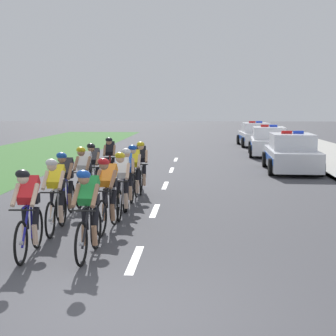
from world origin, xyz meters
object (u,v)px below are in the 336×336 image
Objects in this scene: cyclist_lead at (28,211)px; cyclist_sixth at (122,183)px; cyclist_fourth at (108,193)px; police_car_second at (269,142)px; police_car_third at (255,135)px; cyclist_ninth at (93,169)px; cyclist_eleventh at (110,159)px; cyclist_twelfth at (141,166)px; police_car_nearest at (291,154)px; cyclist_tenth at (134,172)px; cyclist_third at (56,194)px; cyclist_eighth at (127,177)px; cyclist_seventh at (84,175)px; cyclist_second at (88,212)px; cyclist_fifth at (65,183)px.

cyclist_sixth is at bearing 70.60° from cyclist_lead.
cyclist_lead is at bearing -118.32° from cyclist_fourth.
police_car_second and police_car_third have the same top height.
cyclist_ninth is 2.64m from cyclist_eleventh.
cyclist_sixth is 1.00× the size of cyclist_eleventh.
police_car_nearest is (5.32, 5.24, -0.11)m from cyclist_twelfth.
cyclist_ninth and cyclist_eleventh have the same top height.
cyclist_ninth is 1.00× the size of cyclist_tenth.
cyclist_lead is at bearing -89.97° from cyclist_third.
cyclist_eleventh is (-1.15, 4.23, 0.00)m from cyclist_eighth.
cyclist_third is at bearing -88.44° from cyclist_seventh.
police_car_nearest is 1.01× the size of police_car_third.
cyclist_second is 3.16m from cyclist_sixth.
cyclist_eighth is (1.08, 4.21, 0.00)m from cyclist_lead.
cyclist_third is 1.04m from cyclist_fourth.
cyclist_tenth and cyclist_twelfth have the same top height.
cyclist_lead is 1.67m from cyclist_third.
cyclist_seventh is at bearing 161.06° from cyclist_eighth.
cyclist_lead and cyclist_tenth have the same top height.
cyclist_fourth is 17.28m from police_car_second.
cyclist_seventh is at bearing 91.01° from cyclist_lead.
cyclist_fifth is at bearing 135.09° from cyclist_fourth.
cyclist_seventh and cyclist_tenth have the same top height.
police_car_third reaches higher than cyclist_fifth.
cyclist_tenth is (0.11, 5.27, 0.00)m from cyclist_second.
cyclist_sixth and cyclist_ninth have the same top height.
police_car_third is at bearing 74.41° from cyclist_tenth.
cyclist_third and cyclist_sixth have the same top height.
cyclist_second is 4.20m from cyclist_eighth.
cyclist_fourth is at bearing -91.56° from cyclist_eighth.
cyclist_seventh is at bearing -108.28° from police_car_third.
cyclist_eleventh is (-1.18, 5.27, 0.00)m from cyclist_sixth.
cyclist_twelfth is at bearing 87.42° from cyclist_eighth.
cyclist_fourth is 1.00× the size of cyclist_twelfth.
cyclist_lead is at bearing -104.37° from cyclist_eighth.
cyclist_lead is at bearing -102.06° from cyclist_tenth.
police_car_nearest reaches higher than cyclist_seventh.
cyclist_second is 1.00× the size of cyclist_tenth.
cyclist_seventh is at bearing 86.56° from cyclist_fifth.
cyclist_seventh is 0.39× the size of police_car_third.
cyclist_seventh is 2.31m from cyclist_twelfth.
cyclist_third and cyclist_fourth have the same top height.
cyclist_sixth is 10.17m from police_car_nearest.
cyclist_sixth is 1.00× the size of cyclist_tenth.
cyclist_twelfth is at bearing 88.57° from cyclist_second.
cyclist_fifth is at bearing -137.67° from cyclist_eighth.
cyclist_sixth is 2.11m from cyclist_tenth.
cyclist_fifth is 16.60m from police_car_second.
cyclist_ninth is at bearing 156.52° from cyclist_tenth.
cyclist_fourth is 1.00× the size of cyclist_sixth.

